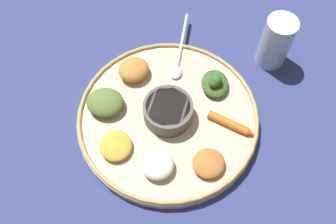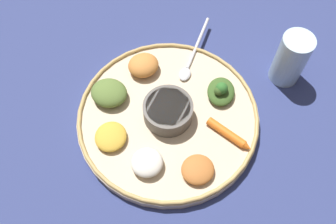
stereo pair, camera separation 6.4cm
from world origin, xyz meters
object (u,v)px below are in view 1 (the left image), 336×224
(carrot_near_spoon, at_px, (231,124))
(greens_pile, at_px, (215,83))
(spoon, at_px, (179,56))
(center_bowl, at_px, (168,111))
(drinking_glass, at_px, (275,45))

(carrot_near_spoon, bearing_deg, greens_pile, 144.16)
(spoon, bearing_deg, carrot_near_spoon, -21.96)
(greens_pile, relative_size, carrot_near_spoon, 0.89)
(center_bowl, distance_m, drinking_glass, 0.27)
(center_bowl, bearing_deg, carrot_near_spoon, 27.39)
(center_bowl, relative_size, drinking_glass, 0.81)
(spoon, distance_m, drinking_glass, 0.20)
(spoon, bearing_deg, greens_pile, -9.71)
(center_bowl, relative_size, spoon, 0.58)
(carrot_near_spoon, xyz_separation_m, drinking_glass, (-0.03, 0.20, 0.02))
(drinking_glass, bearing_deg, center_bowl, -107.71)
(center_bowl, xyz_separation_m, greens_pile, (0.03, 0.11, -0.01))
(carrot_near_spoon, bearing_deg, spoon, 158.04)
(center_bowl, distance_m, spoon, 0.15)
(spoon, distance_m, greens_pile, 0.11)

